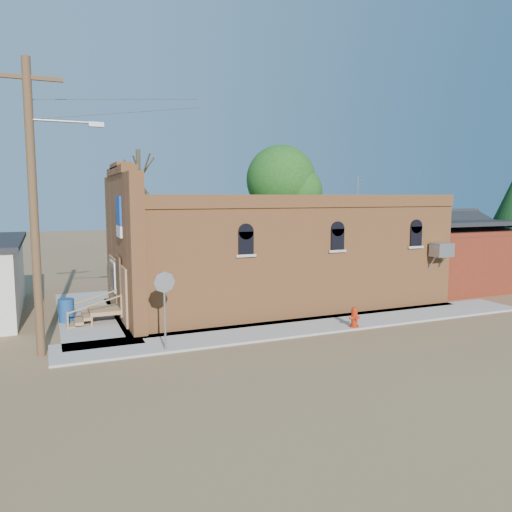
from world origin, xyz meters
name	(u,v)px	position (x,y,z in m)	size (l,w,h in m)	color
ground	(293,337)	(0.00, 0.00, 0.00)	(120.00, 120.00, 0.00)	brown
sidewalk_south	(317,325)	(1.50, 0.90, 0.04)	(19.00, 2.20, 0.08)	#9E9991
sidewalk_west	(92,315)	(-6.30, 6.00, 0.04)	(2.60, 10.00, 0.08)	#9E9991
brick_bar	(271,253)	(1.64, 5.49, 2.34)	(16.40, 7.97, 6.30)	#BC6F39
red_shed	(437,246)	(11.50, 5.50, 2.27)	(5.40, 6.40, 4.30)	maroon
utility_pole	(35,202)	(-8.14, 1.20, 4.77)	(3.12, 0.26, 9.00)	#543621
tree_bare_near	(139,177)	(-3.00, 13.00, 5.96)	(2.80, 2.80, 7.65)	#4C412B
tree_leafy	(281,180)	(6.00, 13.50, 5.93)	(4.40, 4.40, 8.15)	#4C412B
fire_hydrant	(354,317)	(2.57, 0.00, 0.46)	(0.45, 0.44, 0.77)	#A72209
stop_sign	(164,290)	(-4.55, 0.00, 2.03)	(0.69, 0.10, 2.53)	gray
trash_barrel	(66,310)	(-7.30, 5.02, 0.53)	(0.59, 0.59, 0.91)	navy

